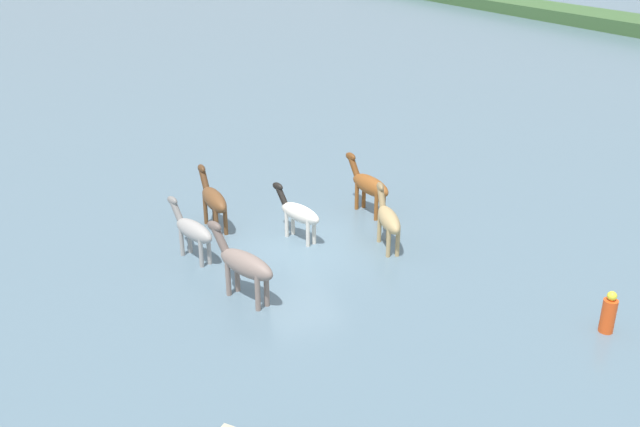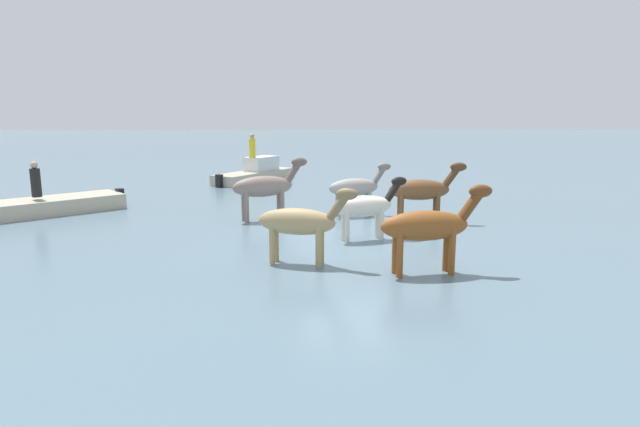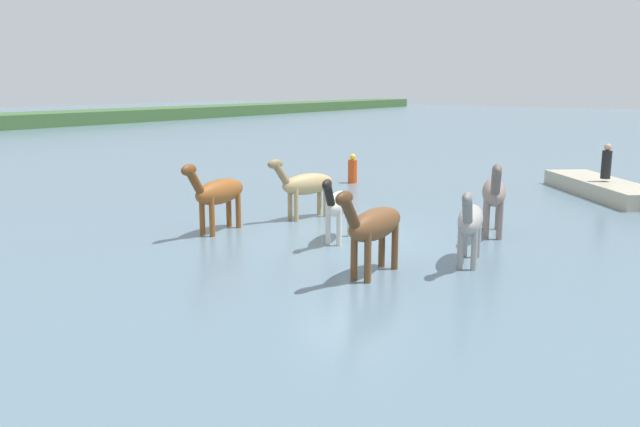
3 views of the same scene
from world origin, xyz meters
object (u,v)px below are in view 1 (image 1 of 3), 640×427
at_px(horse_mid_herd, 193,230).
at_px(horse_dark_mare, 244,264).
at_px(horse_lead, 298,213).
at_px(horse_gray_outer, 213,199).
at_px(horse_pinto_flank, 388,219).
at_px(horse_rear_stallion, 369,185).
at_px(buoy_channel_marker, 609,314).

height_order(horse_mid_herd, horse_dark_mare, horse_dark_mare).
relative_size(horse_lead, horse_gray_outer, 0.88).
distance_m(horse_dark_mare, horse_gray_outer, 4.92).
xyz_separation_m(horse_lead, horse_gray_outer, (-2.00, -2.20, 0.11)).
xyz_separation_m(horse_mid_herd, horse_pinto_flank, (1.79, 5.73, 0.03)).
xyz_separation_m(horse_mid_herd, horse_rear_stallion, (-0.93, 6.52, 0.09)).
bearing_deg(horse_rear_stallion, horse_gray_outer, 71.35).
distance_m(horse_pinto_flank, horse_rear_stallion, 2.83).
relative_size(horse_dark_mare, horse_rear_stallion, 1.00).
bearing_deg(horse_dark_mare, horse_rear_stallion, -79.40).
height_order(horse_rear_stallion, horse_gray_outer, horse_rear_stallion).
distance_m(horse_dark_mare, buoy_channel_marker, 9.37).
relative_size(horse_mid_herd, horse_pinto_flank, 0.96).
height_order(horse_gray_outer, buoy_channel_marker, horse_gray_outer).
relative_size(horse_rear_stallion, horse_gray_outer, 1.02).
xyz_separation_m(horse_dark_mare, horse_gray_outer, (-4.88, 0.61, -0.04)).
xyz_separation_m(horse_mid_herd, horse_gray_outer, (-1.93, 1.23, 0.08)).
bearing_deg(buoy_channel_marker, horse_gray_outer, -145.14).
height_order(horse_rear_stallion, buoy_channel_marker, horse_rear_stallion).
bearing_deg(horse_dark_mare, horse_pinto_flank, -99.94).
distance_m(horse_pinto_flank, horse_gray_outer, 5.84).
distance_m(horse_pinto_flank, horse_lead, 2.87).
bearing_deg(horse_rear_stallion, horse_dark_mare, 115.46).
relative_size(horse_mid_herd, horse_gray_outer, 0.92).
bearing_deg(horse_lead, horse_rear_stallion, -91.21).
height_order(horse_pinto_flank, horse_lead, horse_pinto_flank).
relative_size(horse_gray_outer, buoy_channel_marker, 2.13).
bearing_deg(horse_pinto_flank, horse_mid_herd, 87.15).
xyz_separation_m(horse_pinto_flank, horse_rear_stallion, (-2.72, 0.79, 0.07)).
bearing_deg(horse_pinto_flank, horse_lead, 67.56).
xyz_separation_m(horse_lead, buoy_channel_marker, (8.19, 4.89, -0.42)).
bearing_deg(horse_mid_herd, horse_dark_mare, 173.74).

